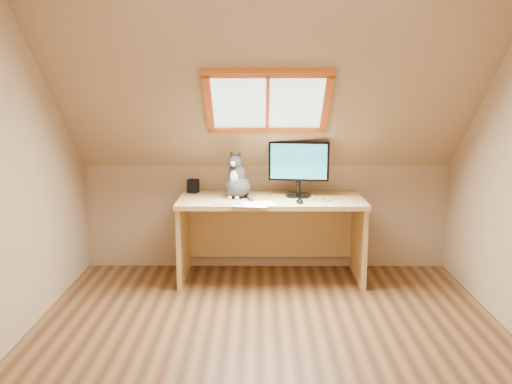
{
  "coord_description": "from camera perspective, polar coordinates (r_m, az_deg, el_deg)",
  "views": [
    {
      "loc": [
        -0.07,
        -3.66,
        1.76
      ],
      "look_at": [
        -0.09,
        1.0,
        0.89
      ],
      "focal_mm": 40.0,
      "sensor_mm": 36.0,
      "label": 1
    }
  ],
  "objects": [
    {
      "name": "cables",
      "position": [
        5.04,
        5.21,
        -0.82
      ],
      "size": [
        0.51,
        0.26,
        0.01
      ],
      "color": "silver",
      "rests_on": "desk"
    },
    {
      "name": "papers",
      "position": [
        4.88,
        0.48,
        -1.18
      ],
      "size": [
        0.33,
        0.27,
        0.0
      ],
      "color": "white",
      "rests_on": "desk"
    },
    {
      "name": "room_shell",
      "position": [
        3.58,
        1.43,
        5.34
      ],
      "size": [
        3.52,
        3.52,
        2.41
      ],
      "color": "tan",
      "rests_on": "ground"
    },
    {
      "name": "cat",
      "position": [
        5.13,
        -1.91,
        1.14
      ],
      "size": [
        0.31,
        0.34,
        0.43
      ],
      "color": "#3C3735",
      "rests_on": "desk"
    },
    {
      "name": "mouse",
      "position": [
        4.92,
        4.4,
        -0.92
      ],
      "size": [
        0.07,
        0.11,
        0.03
      ],
      "primitive_type": "ellipsoid",
      "rotation": [
        0.0,
        0.0,
        0.04
      ],
      "color": "black",
      "rests_on": "desk"
    },
    {
      "name": "monitor",
      "position": [
        5.17,
        4.3,
        2.7
      ],
      "size": [
        0.55,
        0.23,
        0.5
      ],
      "color": "black",
      "rests_on": "desk"
    },
    {
      "name": "desk",
      "position": [
        5.25,
        1.5,
        -2.9
      ],
      "size": [
        1.66,
        0.73,
        0.76
      ],
      "color": "tan",
      "rests_on": "ground"
    },
    {
      "name": "graphics_tablet",
      "position": [
        4.91,
        -2.66,
        -1.08
      ],
      "size": [
        0.27,
        0.2,
        0.01
      ],
      "primitive_type": "cube",
      "rotation": [
        0.0,
        0.0,
        -0.06
      ],
      "color": "#B2B2B7",
      "rests_on": "desk"
    },
    {
      "name": "ground",
      "position": [
        4.06,
        1.3,
        -15.07
      ],
      "size": [
        3.5,
        3.5,
        0.0
      ],
      "primitive_type": "plane",
      "color": "brown",
      "rests_on": "ground"
    },
    {
      "name": "desk_speaker",
      "position": [
        5.41,
        -6.3,
        0.59
      ],
      "size": [
        0.11,
        0.11,
        0.13
      ],
      "primitive_type": "cube",
      "rotation": [
        0.0,
        0.0,
        -0.32
      ],
      "color": "black",
      "rests_on": "desk"
    }
  ]
}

